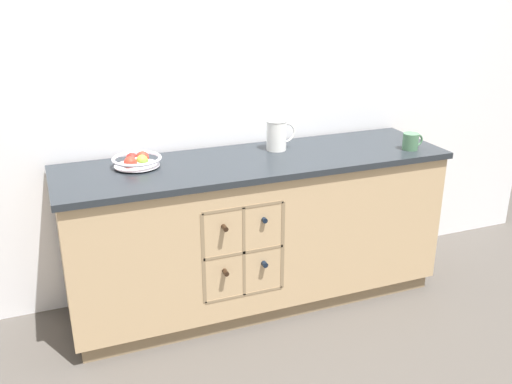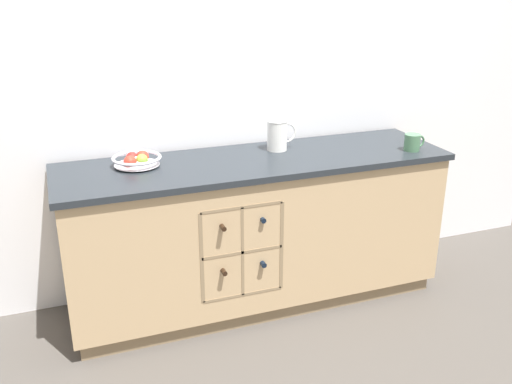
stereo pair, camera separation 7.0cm
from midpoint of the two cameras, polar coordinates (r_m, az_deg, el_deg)
name	(u,v)px [view 2 (the right image)]	position (r m, az deg, el deg)	size (l,w,h in m)	color
ground_plane	(256,299)	(3.57, 0.57, -10.62)	(14.00, 14.00, 0.00)	#4C4742
back_wall	(235,82)	(3.43, -1.51, 10.97)	(4.57, 0.06, 2.55)	white
kitchen_island	(256,231)	(3.35, 0.58, -3.94)	(2.21, 0.65, 0.90)	#8B7354
fruit_bowl	(137,160)	(3.12, -11.21, 3.20)	(0.27, 0.27, 0.08)	silver
white_pitcher	(278,134)	(3.34, 2.79, 5.77)	(0.18, 0.12, 0.18)	white
ceramic_mug	(413,142)	(3.47, 15.96, 4.80)	(0.13, 0.09, 0.10)	#4C7A56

